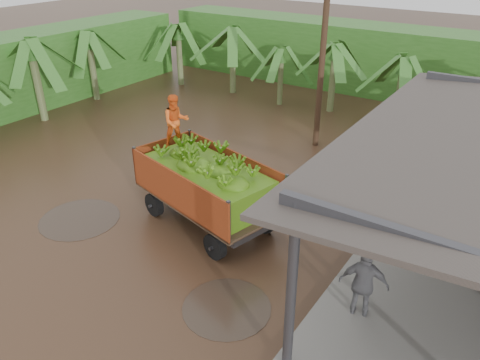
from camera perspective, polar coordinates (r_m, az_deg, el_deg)
name	(u,v)px	position (r m, az deg, el deg)	size (l,w,h in m)	color
ground	(198,214)	(15.13, -5.19, -4.12)	(100.00, 100.00, 0.00)	black
hedge_north	(343,55)	(28.49, 12.42, 14.66)	(22.00, 3.00, 3.60)	#2D661E
hedge_west	(32,69)	(26.95, -24.04, 12.21)	(3.00, 18.00, 3.60)	#2D661E
banana_trailer	(206,183)	(13.97, -4.17, -0.36)	(6.46, 3.24, 3.78)	#C3461B
man_blue	(203,161)	(16.56, -4.47, 2.35)	(0.64, 0.42, 1.76)	#7084CC
man_grey	(364,284)	(11.20, 14.85, -12.13)	(1.12, 0.46, 1.90)	slate
utility_pole	(323,55)	(19.11, 10.03, 14.74)	(1.20, 0.24, 7.46)	#47301E
banana_plants	(181,87)	(21.79, -7.17, 11.23)	(24.66, 19.85, 4.04)	#2D661E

